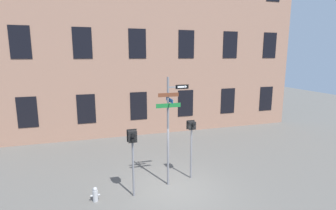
{
  "coord_description": "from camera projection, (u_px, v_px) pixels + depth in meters",
  "views": [
    {
      "loc": [
        -3.28,
        -9.54,
        5.49
      ],
      "look_at": [
        -0.18,
        0.46,
        3.49
      ],
      "focal_mm": 28.0,
      "sensor_mm": 36.0,
      "label": 1
    }
  ],
  "objects": [
    {
      "name": "ground_plane",
      "position": [
        175.0,
        189.0,
        10.93
      ],
      "size": [
        60.0,
        60.0,
        0.0
      ],
      "primitive_type": "plane",
      "color": "#595651"
    },
    {
      "name": "building_facade",
      "position": [
        136.0,
        44.0,
        17.4
      ],
      "size": [
        24.0,
        0.63,
        12.46
      ],
      "color": "#936B56",
      "rests_on": "ground_plane"
    },
    {
      "name": "street_sign_pole",
      "position": [
        170.0,
        122.0,
        10.81
      ],
      "size": [
        1.4,
        0.87,
        4.63
      ],
      "color": "slate",
      "rests_on": "ground_plane"
    },
    {
      "name": "pedestrian_signal_left",
      "position": [
        133.0,
        144.0,
        9.97
      ],
      "size": [
        0.38,
        0.4,
        2.71
      ],
      "color": "slate",
      "rests_on": "ground_plane"
    },
    {
      "name": "pedestrian_signal_right",
      "position": [
        192.0,
        134.0,
        11.51
      ],
      "size": [
        0.37,
        0.4,
        2.67
      ],
      "color": "slate",
      "rests_on": "ground_plane"
    },
    {
      "name": "fire_hydrant",
      "position": [
        95.0,
        194.0,
        9.95
      ],
      "size": [
        0.36,
        0.2,
        0.58
      ],
      "color": "#A5A5A8",
      "rests_on": "ground_plane"
    }
  ]
}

